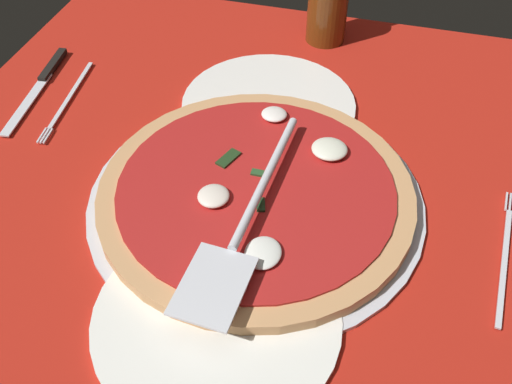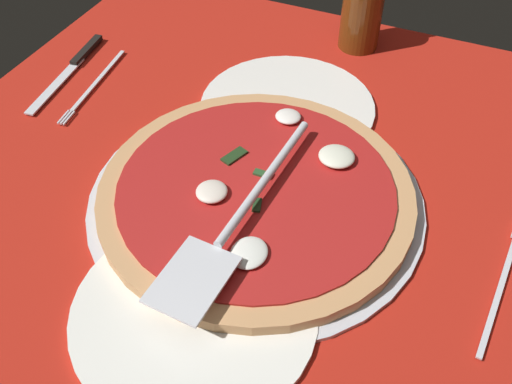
% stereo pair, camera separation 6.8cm
% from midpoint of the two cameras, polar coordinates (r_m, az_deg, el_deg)
% --- Properties ---
extents(ground_plane, '(0.91, 0.91, 0.01)m').
position_cam_midpoint_polar(ground_plane, '(0.71, -2.53, -0.87)').
color(ground_plane, '#B21F13').
extents(checker_pattern, '(0.91, 0.91, 0.00)m').
position_cam_midpoint_polar(checker_pattern, '(0.70, -2.54, -0.62)').
color(checker_pattern, silver).
rests_on(checker_pattern, ground_plane).
extents(pizza_pan, '(0.40, 0.40, 0.01)m').
position_cam_midpoint_polar(pizza_pan, '(0.69, -2.82, -0.98)').
color(pizza_pan, silver).
rests_on(pizza_pan, ground_plane).
extents(dinner_plate_left, '(0.25, 0.25, 0.01)m').
position_cam_midpoint_polar(dinner_plate_left, '(0.59, -7.22, -12.41)').
color(dinner_plate_left, white).
rests_on(dinner_plate_left, ground_plane).
extents(dinner_plate_right, '(0.25, 0.25, 0.01)m').
position_cam_midpoint_polar(dinner_plate_right, '(0.83, -1.13, 8.49)').
color(dinner_plate_right, white).
rests_on(dinner_plate_right, ground_plane).
extents(pizza, '(0.37, 0.37, 0.03)m').
position_cam_midpoint_polar(pizza, '(0.68, -2.80, -0.15)').
color(pizza, tan).
rests_on(pizza, pizza_pan).
extents(pizza_server, '(0.31, 0.07, 0.01)m').
position_cam_midpoint_polar(pizza_server, '(0.62, -4.16, -3.03)').
color(pizza_server, silver).
rests_on(pizza_server, pizza).
extents(place_setting_far, '(0.21, 0.14, 0.01)m').
position_cam_midpoint_polar(place_setting_far, '(0.92, -21.34, 8.97)').
color(place_setting_far, white).
rests_on(place_setting_far, ground_plane).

